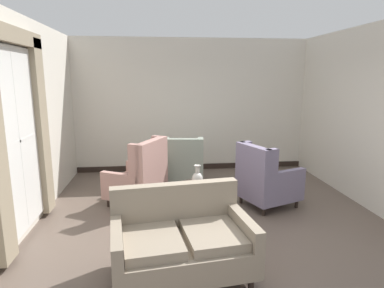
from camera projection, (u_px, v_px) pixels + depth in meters
ground at (215, 228)px, 4.64m from camera, size 8.68×8.68×0.00m
wall_back at (192, 106)px, 7.37m from camera, size 5.39×0.08×2.93m
wall_left at (36, 120)px, 4.98m from camera, size 0.08×4.34×2.93m
wall_right at (359, 115)px, 5.53m from camera, size 0.08×4.34×2.93m
baseboard_back at (192, 167)px, 7.60m from camera, size 5.23×0.03×0.12m
window_with_curtains at (20, 129)px, 4.15m from camera, size 0.12×1.78×2.64m
coffee_table at (199, 192)px, 5.02m from camera, size 0.78×0.78×0.46m
porcelain_vase at (197, 178)px, 4.94m from camera, size 0.17×0.17×0.35m
settee at (181, 241)px, 3.48m from camera, size 1.55×1.08×0.93m
armchair_foreground_right at (265, 180)px, 5.35m from camera, size 1.06×1.00×1.05m
armchair_beside_settee at (140, 177)px, 5.50m from camera, size 1.10×1.13×1.10m
armchair_near_sideboard at (184, 165)px, 6.37m from camera, size 0.83×0.95×0.99m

